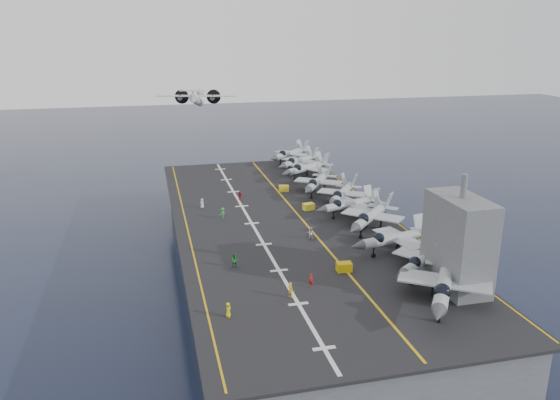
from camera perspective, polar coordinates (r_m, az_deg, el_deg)
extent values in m
plane|color=#142135|center=(99.39, 0.55, -7.85)|extent=(500.00, 500.00, 0.00)
cube|color=#56595E|center=(97.38, 0.56, -5.18)|extent=(36.00, 90.00, 10.00)
cube|color=black|center=(95.52, 0.57, -2.29)|extent=(38.00, 92.00, 0.40)
cube|color=gold|center=(96.20, 2.30, -2.03)|extent=(0.35, 90.00, 0.02)
cube|color=silver|center=(94.23, -2.97, -2.45)|extent=(0.50, 90.00, 0.02)
cube|color=gold|center=(92.97, -9.65, -2.96)|extent=(0.25, 90.00, 0.02)
cube|color=gold|center=(101.38, 10.76, -1.31)|extent=(0.25, 90.00, 0.02)
imported|color=yellow|center=(64.49, -5.43, -11.36)|extent=(1.06, 1.27, 1.80)
imported|color=gold|center=(68.49, 1.10, -9.38)|extent=(1.40, 1.45, 2.03)
imported|color=#1C7B25|center=(76.94, -4.73, -6.32)|extent=(1.24, 0.83, 2.05)
imported|color=#2B8E3E|center=(96.83, -6.01, -1.37)|extent=(1.43, 1.33, 1.99)
imported|color=red|center=(107.09, -4.21, 0.48)|extent=(1.33, 1.37, 1.92)
imported|color=silver|center=(103.16, -8.15, -0.34)|extent=(1.30, 1.22, 1.80)
imported|color=#B21919|center=(71.25, 3.27, -8.40)|extent=(1.27, 1.28, 1.81)
imported|color=silver|center=(87.12, 3.21, -3.45)|extent=(1.42, 1.26, 1.98)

